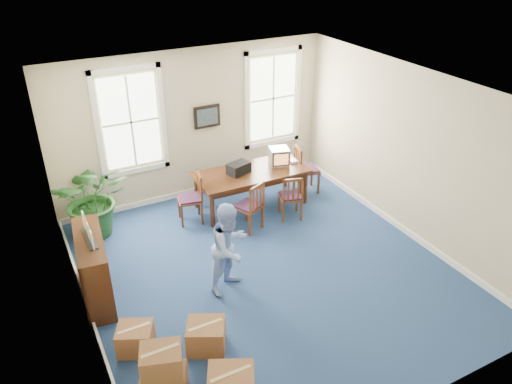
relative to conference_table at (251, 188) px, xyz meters
name	(u,v)px	position (x,y,z in m)	size (l,w,h in m)	color
floor	(267,271)	(-0.81, -2.17, -0.40)	(6.50, 6.50, 0.00)	navy
ceiling	(269,93)	(-0.81, -2.17, 2.80)	(6.50, 6.50, 0.00)	white
wall_back	(193,125)	(-0.81, 1.08, 1.20)	(6.50, 6.50, 0.00)	#C3B692
wall_front	(412,316)	(-0.81, -5.42, 1.20)	(6.50, 6.50, 0.00)	#C3B692
wall_left	(73,239)	(-3.81, -2.17, 1.20)	(6.50, 6.50, 0.00)	#C3B692
wall_right	(411,154)	(2.19, -2.17, 1.20)	(6.50, 6.50, 0.00)	#C3B692
baseboard_back	(198,190)	(-0.81, 1.05, -0.34)	(6.00, 0.04, 0.12)	white
baseboard_left	(93,324)	(-3.78, -2.17, -0.34)	(0.04, 6.50, 0.12)	white
baseboard_right	(398,225)	(2.16, -2.17, -0.34)	(0.04, 6.50, 0.12)	white
window_left	(131,122)	(-2.11, 1.06, 1.50)	(1.40, 0.12, 2.20)	white
window_right	(273,98)	(1.09, 1.06, 1.50)	(1.40, 0.12, 2.20)	white
wall_picture	(207,117)	(-0.51, 1.03, 1.35)	(0.58, 0.06, 0.48)	black
conference_table	(251,188)	(0.00, 0.00, 0.00)	(2.34, 1.06, 0.80)	#402110
crt_tv	(279,156)	(0.69, 0.05, 0.58)	(0.40, 0.43, 0.36)	#B7B7BC
game_console	(293,161)	(1.01, 0.00, 0.42)	(0.15, 0.19, 0.05)	white
equipment_bag	(239,168)	(-0.27, 0.05, 0.51)	(0.45, 0.30, 0.23)	black
chair_near_left	(248,206)	(-0.48, -0.80, 0.12)	(0.46, 0.46, 1.03)	brown
chair_near_right	(290,196)	(0.48, -0.80, 0.09)	(0.44, 0.44, 0.98)	brown
chair_end_left	(190,198)	(-1.38, 0.00, 0.12)	(0.46, 0.46, 1.03)	brown
chair_end_right	(307,169)	(1.38, 0.00, 0.14)	(0.49, 0.49, 1.08)	brown
man	(230,247)	(-1.54, -2.25, 0.38)	(0.77, 0.59, 1.57)	#8FB1F4
credenza	(94,268)	(-3.56, -1.49, 0.17)	(0.42, 1.45, 1.14)	#402110
brochure_rack	(88,228)	(-3.54, -1.49, 0.91)	(0.13, 0.76, 0.33)	#99999E
potted_plant	(93,199)	(-3.14, 0.43, 0.36)	(1.36, 1.19, 1.52)	#1B481A
cardboard_boxes	(176,361)	(-3.01, -3.74, 0.02)	(1.48, 1.48, 0.85)	brown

